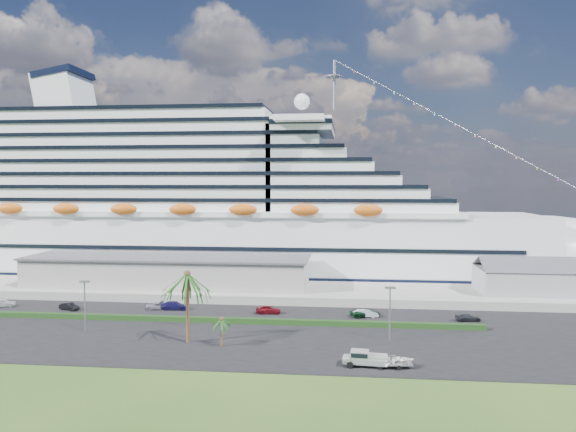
# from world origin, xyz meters

# --- Properties ---
(ground) EXTENTS (420.00, 420.00, 0.00)m
(ground) POSITION_xyz_m (0.00, 0.00, 0.00)
(ground) COLOR #2B4A18
(ground) RESTS_ON ground
(asphalt_lot) EXTENTS (140.00, 38.00, 0.12)m
(asphalt_lot) POSITION_xyz_m (0.00, 11.00, 0.06)
(asphalt_lot) COLOR black
(asphalt_lot) RESTS_ON ground
(wharf) EXTENTS (240.00, 20.00, 1.80)m
(wharf) POSITION_xyz_m (0.00, 40.00, 0.90)
(wharf) COLOR gray
(wharf) RESTS_ON ground
(water) EXTENTS (420.00, 160.00, 0.02)m
(water) POSITION_xyz_m (0.00, 130.00, 0.01)
(water) COLOR black
(water) RESTS_ON ground
(cruise_ship) EXTENTS (191.00, 38.00, 54.00)m
(cruise_ship) POSITION_xyz_m (-21.53, 64.00, 16.69)
(cruise_ship) COLOR silver
(cruise_ship) RESTS_ON ground
(terminal_building) EXTENTS (61.00, 15.00, 6.30)m
(terminal_building) POSITION_xyz_m (-25.00, 40.00, 5.01)
(terminal_building) COLOR gray
(terminal_building) RESTS_ON wharf
(port_shed) EXTENTS (24.00, 12.31, 7.37)m
(port_shed) POSITION_xyz_m (52.00, 40.00, 4.40)
(port_shed) COLOR gray
(port_shed) RESTS_ON wharf
(hedge) EXTENTS (88.00, 1.10, 0.90)m
(hedge) POSITION_xyz_m (-8.00, 16.00, 0.57)
(hedge) COLOR black
(hedge) RESTS_ON asphalt_lot
(lamp_post_left) EXTENTS (1.60, 0.35, 8.27)m
(lamp_post_left) POSITION_xyz_m (-28.00, 8.00, 5.34)
(lamp_post_left) COLOR gray
(lamp_post_left) RESTS_ON asphalt_lot
(lamp_post_right) EXTENTS (1.60, 0.35, 8.27)m
(lamp_post_right) POSITION_xyz_m (20.00, 8.00, 5.34)
(lamp_post_right) COLOR gray
(lamp_post_right) RESTS_ON asphalt_lot
(palm_tall) EXTENTS (8.82, 8.82, 11.13)m
(palm_tall) POSITION_xyz_m (-10.00, 4.00, 9.20)
(palm_tall) COLOR #47301E
(palm_tall) RESTS_ON ground
(palm_short) EXTENTS (3.53, 3.53, 4.56)m
(palm_short) POSITION_xyz_m (-4.50, 2.50, 3.67)
(palm_short) COLOR #47301E
(palm_short) RESTS_ON ground
(parked_car_0) EXTENTS (4.96, 3.40, 1.57)m
(parked_car_0) POSITION_xyz_m (-52.13, 23.48, 0.90)
(parked_car_0) COLOR silver
(parked_car_0) RESTS_ON asphalt_lot
(parked_car_1) EXTENTS (4.35, 2.90, 1.35)m
(parked_car_1) POSITION_xyz_m (-38.16, 22.31, 0.80)
(parked_car_1) COLOR black
(parked_car_1) RESTS_ON asphalt_lot
(parked_car_2) EXTENTS (4.89, 3.18, 1.25)m
(parked_car_2) POSITION_xyz_m (-21.75, 24.68, 0.75)
(parked_car_2) COLOR #9C9EA5
(parked_car_2) RESTS_ON asphalt_lot
(parked_car_3) EXTENTS (5.41, 2.32, 1.55)m
(parked_car_3) POSITION_xyz_m (-18.64, 24.78, 0.90)
(parked_car_3) COLOR #1C1751
(parked_car_3) RESTS_ON asphalt_lot
(parked_car_4) EXTENTS (4.68, 2.26, 1.54)m
(parked_car_4) POSITION_xyz_m (-0.70, 23.36, 0.89)
(parked_car_4) COLOR maroon
(parked_car_4) RESTS_ON asphalt_lot
(parked_car_5) EXTENTS (4.62, 2.05, 1.47)m
(parked_car_5) POSITION_xyz_m (16.79, 22.54, 0.86)
(parked_car_5) COLOR silver
(parked_car_5) RESTS_ON asphalt_lot
(parked_car_6) EXTENTS (5.93, 4.37, 1.50)m
(parked_car_6) POSITION_xyz_m (16.79, 23.00, 0.87)
(parked_car_6) COLOR black
(parked_car_6) RESTS_ON asphalt_lot
(parked_car_7) EXTENTS (4.48, 2.17, 1.26)m
(parked_car_7) POSITION_xyz_m (34.25, 21.64, 0.75)
(parked_car_7) COLOR #222428
(parked_car_7) RESTS_ON asphalt_lot
(pickup_truck) EXTENTS (5.99, 2.65, 2.05)m
(pickup_truck) POSITION_xyz_m (15.93, -4.16, 1.25)
(pickup_truck) COLOR black
(pickup_truck) RESTS_ON asphalt_lot
(boat_trailer) EXTENTS (5.55, 3.88, 1.56)m
(boat_trailer) POSITION_xyz_m (19.87, -4.39, 1.15)
(boat_trailer) COLOR gray
(boat_trailer) RESTS_ON asphalt_lot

